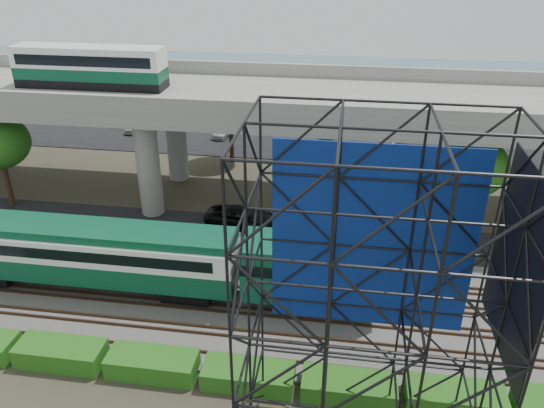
# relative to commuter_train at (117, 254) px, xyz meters

# --- Properties ---
(ground) EXTENTS (140.00, 140.00, 0.00)m
(ground) POSITION_rel_commuter_train_xyz_m (8.27, -2.00, -2.88)
(ground) COLOR #474233
(ground) RESTS_ON ground
(ballast_bed) EXTENTS (90.00, 12.00, 0.20)m
(ballast_bed) POSITION_rel_commuter_train_xyz_m (8.27, 0.00, -2.78)
(ballast_bed) COLOR slate
(ballast_bed) RESTS_ON ground
(service_road) EXTENTS (90.00, 5.00, 0.08)m
(service_road) POSITION_rel_commuter_train_xyz_m (8.27, 8.50, -2.84)
(service_road) COLOR black
(service_road) RESTS_ON ground
(parking_lot) EXTENTS (90.00, 18.00, 0.08)m
(parking_lot) POSITION_rel_commuter_train_xyz_m (8.27, 32.00, -2.84)
(parking_lot) COLOR black
(parking_lot) RESTS_ON ground
(harbor_water) EXTENTS (140.00, 40.00, 0.03)m
(harbor_water) POSITION_rel_commuter_train_xyz_m (8.27, 54.00, -2.87)
(harbor_water) COLOR slate
(harbor_water) RESTS_ON ground
(rail_tracks) EXTENTS (90.00, 9.52, 0.16)m
(rail_tracks) POSITION_rel_commuter_train_xyz_m (8.27, -0.00, -2.60)
(rail_tracks) COLOR #472D1E
(rail_tracks) RESTS_ON ballast_bed
(commuter_train) EXTENTS (29.30, 3.06, 4.30)m
(commuter_train) POSITION_rel_commuter_train_xyz_m (0.00, 0.00, 0.00)
(commuter_train) COLOR black
(commuter_train) RESTS_ON rail_tracks
(overpass) EXTENTS (80.00, 12.00, 12.40)m
(overpass) POSITION_rel_commuter_train_xyz_m (7.15, 14.00, 5.33)
(overpass) COLOR #9E9B93
(overpass) RESTS_ON ground
(scaffold_tower) EXTENTS (9.36, 6.36, 15.00)m
(scaffold_tower) POSITION_rel_commuter_train_xyz_m (14.64, -9.98, 4.59)
(scaffold_tower) COLOR black
(scaffold_tower) RESTS_ON ground
(hedge_strip) EXTENTS (34.60, 1.80, 1.20)m
(hedge_strip) POSITION_rel_commuter_train_xyz_m (9.28, -6.30, -2.32)
(hedge_strip) COLOR #1C5212
(hedge_strip) RESTS_ON ground
(trees) EXTENTS (40.94, 16.94, 7.69)m
(trees) POSITION_rel_commuter_train_xyz_m (3.60, 14.17, 2.69)
(trees) COLOR #382314
(trees) RESTS_ON ground
(suv) EXTENTS (5.75, 3.16, 1.52)m
(suv) POSITION_rel_commuter_train_xyz_m (5.76, 9.30, -2.04)
(suv) COLOR black
(suv) RESTS_ON service_road
(parked_cars) EXTENTS (37.92, 9.87, 1.31)m
(parked_cars) POSITION_rel_commuter_train_xyz_m (10.30, 31.66, -2.19)
(parked_cars) COLOR #BDBDBD
(parked_cars) RESTS_ON parking_lot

